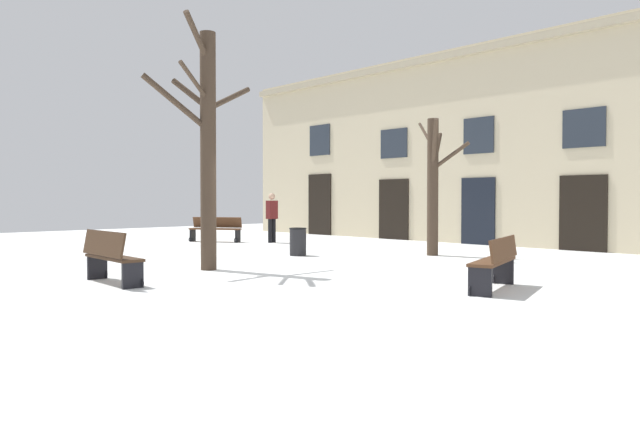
# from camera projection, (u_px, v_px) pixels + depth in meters

# --- Properties ---
(ground_plane) EXTENTS (36.12, 36.12, 0.00)m
(ground_plane) POSITION_uv_depth(u_px,v_px,m) (265.00, 265.00, 13.50)
(ground_plane) COLOR white
(building_facade) EXTENTS (22.57, 0.60, 6.72)m
(building_facade) POSITION_uv_depth(u_px,v_px,m) (475.00, 144.00, 19.71)
(building_facade) COLOR beige
(building_facade) RESTS_ON ground
(tree_near_facade) EXTENTS (2.02, 1.61, 3.74)m
(tree_near_facade) POSITION_uv_depth(u_px,v_px,m) (433.00, 182.00, 15.69)
(tree_near_facade) COLOR #423326
(tree_near_facade) RESTS_ON ground
(tree_center) EXTENTS (1.24, 2.68, 5.30)m
(tree_center) POSITION_uv_depth(u_px,v_px,m) (207.00, 143.00, 12.45)
(tree_center) COLOR #423326
(tree_center) RESTS_ON ground
(litter_bin) EXTENTS (0.47, 0.47, 0.75)m
(litter_bin) POSITION_uv_depth(u_px,v_px,m) (298.00, 242.00, 15.66)
(litter_bin) COLOR black
(litter_bin) RESTS_ON ground
(bench_by_litter_bin) EXTENTS (1.74, 0.51, 0.96)m
(bench_by_litter_bin) POSITION_uv_depth(u_px,v_px,m) (111.00, 256.00, 10.43)
(bench_by_litter_bin) COLOR #3D2819
(bench_by_litter_bin) RESTS_ON ground
(bench_near_center_tree) EXTENTS (0.89, 1.77, 0.89)m
(bench_near_center_tree) POSITION_uv_depth(u_px,v_px,m) (496.00, 262.00, 9.72)
(bench_near_center_tree) COLOR #51331E
(bench_near_center_tree) RESTS_ON ground
(bench_back_to_back_right) EXTENTS (1.83, 1.35, 0.88)m
(bench_back_to_back_right) POSITION_uv_depth(u_px,v_px,m) (216.00, 228.00, 20.75)
(bench_back_to_back_right) COLOR #51331E
(bench_back_to_back_right) RESTS_ON ground
(person_strolling) EXTENTS (0.25, 0.39, 1.73)m
(person_strolling) POSITION_uv_depth(u_px,v_px,m) (272.00, 215.00, 20.34)
(person_strolling) COLOR black
(person_strolling) RESTS_ON ground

